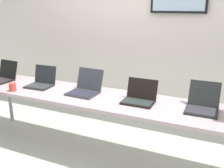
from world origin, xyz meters
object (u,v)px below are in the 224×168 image
(workbench, at_px, (100,100))
(laptop_station_2, at_px, (85,88))
(laptop_station_4, at_px, (203,104))
(laptop_station_3, at_px, (139,97))
(coffee_mug, at_px, (13,87))
(laptop_station_1, at_px, (42,82))
(laptop_station_0, at_px, (3,76))

(workbench, distance_m, laptop_station_2, 0.25)
(laptop_station_2, bearing_deg, laptop_station_4, 1.68)
(laptop_station_3, bearing_deg, laptop_station_2, 178.59)
(laptop_station_4, relative_size, coffee_mug, 4.11)
(laptop_station_4, distance_m, coffee_mug, 2.22)
(laptop_station_3, bearing_deg, coffee_mug, -169.40)
(workbench, height_order, laptop_station_2, laptop_station_2)
(laptop_station_1, xyz_separation_m, laptop_station_4, (2.00, 0.04, 0.00))
(laptop_station_1, height_order, coffee_mug, laptop_station_1)
(laptop_station_1, bearing_deg, laptop_station_0, -179.10)
(laptop_station_4, bearing_deg, laptop_station_3, -175.05)
(laptop_station_0, relative_size, laptop_station_3, 1.06)
(laptop_station_0, distance_m, laptop_station_1, 0.67)
(laptop_station_2, height_order, coffee_mug, laptop_station_2)
(workbench, relative_size, laptop_station_0, 9.87)
(laptop_station_1, distance_m, laptop_station_3, 1.35)
(laptop_station_1, distance_m, coffee_mug, 0.36)
(laptop_station_3, bearing_deg, laptop_station_0, 179.74)
(laptop_station_2, xyz_separation_m, coffee_mug, (-0.85, -0.31, -0.01))
(laptop_station_2, distance_m, laptop_station_3, 0.69)
(workbench, height_order, laptop_station_0, laptop_station_0)
(laptop_station_1, bearing_deg, workbench, -3.80)
(workbench, xyz_separation_m, coffee_mug, (-1.07, -0.25, 0.09))
(workbench, xyz_separation_m, laptop_station_2, (-0.22, 0.06, 0.10))
(workbench, bearing_deg, coffee_mug, -166.87)
(laptop_station_2, relative_size, coffee_mug, 3.87)
(laptop_station_1, bearing_deg, coffee_mug, -122.15)
(laptop_station_0, distance_m, laptop_station_3, 2.02)
(laptop_station_4, bearing_deg, laptop_station_0, -178.99)
(laptop_station_0, bearing_deg, laptop_station_1, 0.90)
(laptop_station_3, bearing_deg, laptop_station_1, 179.16)
(laptop_station_0, bearing_deg, laptop_station_2, 0.34)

